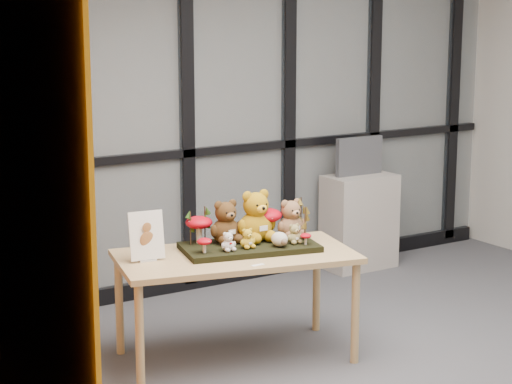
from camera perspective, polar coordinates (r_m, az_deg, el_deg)
room_shell at (r=5.08m, az=13.53°, el=6.07°), size 5.00×5.00×5.00m
glass_partition at (r=7.05m, az=-1.03°, el=5.67°), size 4.90×0.06×2.78m
orange_panel at (r=4.08m, az=-15.28°, el=0.73°), size 0.02×2.00×2.40m
display_table at (r=5.59m, az=-1.27°, el=-4.48°), size 1.54×1.01×0.66m
diorama_tray at (r=5.64m, az=-0.41°, el=-3.41°), size 0.88×0.58×0.04m
bear_pooh_yellow at (r=5.69m, az=-0.03°, el=-1.30°), size 0.31×0.29×0.35m
bear_brown_medium at (r=5.66m, az=-1.89°, el=-1.68°), size 0.26×0.25×0.29m
bear_tan_back at (r=5.78m, az=2.15°, el=-1.51°), size 0.24×0.23×0.27m
bear_small_yellow at (r=5.54m, az=-0.54°, el=-2.80°), size 0.12×0.11×0.13m
bear_white_bow at (r=5.48m, az=-1.73°, el=-2.99°), size 0.12×0.11×0.13m
bear_beige_small at (r=5.65m, az=2.36°, el=-2.51°), size 0.12×0.11×0.13m
plush_cream_hedgehog at (r=5.58m, az=1.45°, el=-2.88°), size 0.09×0.08×0.10m
mushroom_back_left at (r=5.66m, az=-3.52°, el=-2.24°), size 0.17×0.17×0.18m
mushroom_back_right at (r=5.77m, az=0.69°, el=-1.85°), size 0.19×0.19×0.21m
mushroom_front_left at (r=5.45m, az=-3.20°, el=-3.25°), size 0.09×0.09×0.10m
mushroom_front_right at (r=5.64m, az=3.08°, el=-2.86°), size 0.07×0.07×0.08m
sprig_green_far_left at (r=5.62m, az=-4.05°, el=-2.24°), size 0.05×0.05×0.21m
sprig_green_mid_left at (r=5.68m, az=-3.17°, el=-1.97°), size 0.05×0.05×0.22m
sprig_dry_far_right at (r=5.81m, az=2.79°, el=-1.53°), size 0.05×0.05×0.25m
sprig_dry_mid_right at (r=5.72m, az=3.03°, el=-1.96°), size 0.05×0.05×0.21m
sprig_green_centre at (r=5.74m, az=-1.73°, el=-2.09°), size 0.05×0.05×0.17m
sign_holder at (r=5.42m, az=-6.74°, el=-2.83°), size 0.21×0.08×0.29m
label_card at (r=5.32m, az=0.11°, el=-4.52°), size 0.08×0.03×0.00m
cabinet at (r=7.62m, az=6.37°, el=-1.82°), size 0.58×0.34×0.77m
monitor at (r=7.53m, az=6.37°, el=2.21°), size 0.44×0.05×0.31m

